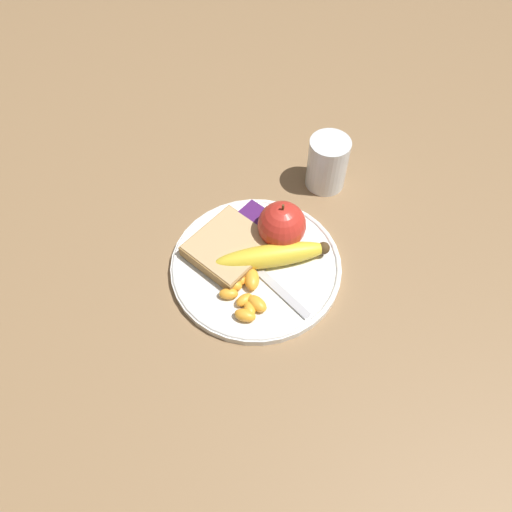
# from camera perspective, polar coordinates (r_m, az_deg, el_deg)

# --- Properties ---
(ground_plane) EXTENTS (3.00, 3.00, 0.00)m
(ground_plane) POSITION_cam_1_polar(r_m,az_deg,el_deg) (0.74, 0.00, -1.41)
(ground_plane) COLOR olive
(plate) EXTENTS (0.25, 0.25, 0.01)m
(plate) POSITION_cam_1_polar(r_m,az_deg,el_deg) (0.74, 0.00, -1.07)
(plate) COLOR white
(plate) RESTS_ON ground_plane
(juice_glass) EXTENTS (0.07, 0.07, 0.09)m
(juice_glass) POSITION_cam_1_polar(r_m,az_deg,el_deg) (0.83, 8.14, 10.32)
(juice_glass) COLOR silver
(juice_glass) RESTS_ON ground_plane
(apple) EXTENTS (0.07, 0.07, 0.08)m
(apple) POSITION_cam_1_polar(r_m,az_deg,el_deg) (0.73, 2.74, 3.70)
(apple) COLOR red
(apple) RESTS_ON plate
(banana) EXTENTS (0.15, 0.13, 0.03)m
(banana) POSITION_cam_1_polar(r_m,az_deg,el_deg) (0.72, 1.93, 0.06)
(banana) COLOR yellow
(banana) RESTS_ON plate
(bread_slice) EXTENTS (0.11, 0.10, 0.02)m
(bread_slice) POSITION_cam_1_polar(r_m,az_deg,el_deg) (0.74, -3.01, 0.98)
(bread_slice) COLOR olive
(bread_slice) RESTS_ON plate
(fork) EXTENTS (0.04, 0.19, 0.00)m
(fork) POSITION_cam_1_polar(r_m,az_deg,el_deg) (0.73, -0.27, -1.21)
(fork) COLOR #B2B2B7
(fork) RESTS_ON plate
(jam_packet) EXTENTS (0.05, 0.04, 0.02)m
(jam_packet) POSITION_cam_1_polar(r_m,az_deg,el_deg) (0.77, -0.53, 4.26)
(jam_packet) COLOR white
(jam_packet) RESTS_ON plate
(orange_segment_0) EXTENTS (0.03, 0.03, 0.02)m
(orange_segment_0) POSITION_cam_1_polar(r_m,az_deg,el_deg) (0.70, -2.45, -3.38)
(orange_segment_0) COLOR #F9A32D
(orange_segment_0) RESTS_ON plate
(orange_segment_1) EXTENTS (0.03, 0.03, 0.02)m
(orange_segment_1) POSITION_cam_1_polar(r_m,az_deg,el_deg) (0.71, -1.86, -2.35)
(orange_segment_1) COLOR #F9A32D
(orange_segment_1) RESTS_ON plate
(orange_segment_2) EXTENTS (0.03, 0.03, 0.02)m
(orange_segment_2) POSITION_cam_1_polar(r_m,az_deg,el_deg) (0.70, -3.15, -4.33)
(orange_segment_2) COLOR #F9A32D
(orange_segment_2) RESTS_ON plate
(orange_segment_3) EXTENTS (0.03, 0.02, 0.01)m
(orange_segment_3) POSITION_cam_1_polar(r_m,az_deg,el_deg) (0.69, -1.35, -5.04)
(orange_segment_3) COLOR #F9A32D
(orange_segment_3) RESTS_ON plate
(orange_segment_4) EXTENTS (0.03, 0.03, 0.01)m
(orange_segment_4) POSITION_cam_1_polar(r_m,az_deg,el_deg) (0.69, -0.75, -6.14)
(orange_segment_4) COLOR #F9A32D
(orange_segment_4) RESTS_ON plate
(orange_segment_5) EXTENTS (0.04, 0.04, 0.02)m
(orange_segment_5) POSITION_cam_1_polar(r_m,az_deg,el_deg) (0.71, -0.46, -2.71)
(orange_segment_5) COLOR #F9A32D
(orange_segment_5) RESTS_ON plate
(orange_segment_6) EXTENTS (0.02, 0.03, 0.02)m
(orange_segment_6) POSITION_cam_1_polar(r_m,az_deg,el_deg) (0.69, 0.11, -5.47)
(orange_segment_6) COLOR #F9A32D
(orange_segment_6) RESTS_ON plate
(orange_segment_7) EXTENTS (0.03, 0.03, 0.02)m
(orange_segment_7) POSITION_cam_1_polar(r_m,az_deg,el_deg) (0.68, -1.26, -6.79)
(orange_segment_7) COLOR #F9A32D
(orange_segment_7) RESTS_ON plate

